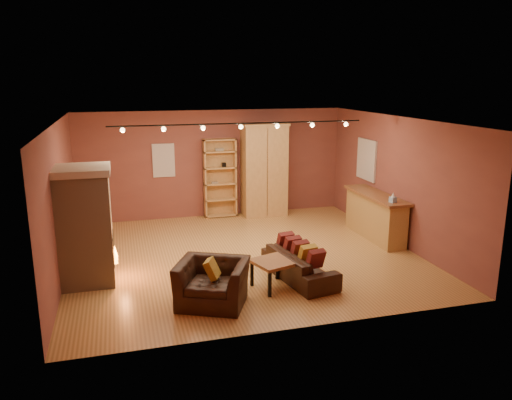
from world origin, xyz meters
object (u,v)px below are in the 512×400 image
object	(u,v)px
coffee_table	(274,265)
bar_counter	(375,215)
bookcase	(219,177)
armoire	(264,170)
fireplace	(86,226)
loveseat	(299,260)
armchair	(212,276)

from	to	relation	value
coffee_table	bar_counter	bearing A→B (deg)	33.95
bar_counter	coffee_table	xyz separation A→B (m)	(-3.10, -2.09, -0.10)
bookcase	armoire	distance (m)	1.20
armoire	bar_counter	distance (m)	3.29
bookcase	armoire	bearing A→B (deg)	-9.87
bookcase	coffee_table	bearing A→B (deg)	-90.38
fireplace	bookcase	size ratio (longest dim) A/B	1.02
bar_counter	loveseat	size ratio (longest dim) A/B	1.18
bookcase	coffee_table	size ratio (longest dim) A/B	2.48
loveseat	coffee_table	size ratio (longest dim) A/B	2.20
armoire	bookcase	bearing A→B (deg)	170.13
armchair	armoire	bearing A→B (deg)	89.88
bookcase	armchair	size ratio (longest dim) A/B	1.59
fireplace	bookcase	distance (m)	4.90
loveseat	armchair	world-z (taller)	armchair
loveseat	bookcase	bearing A→B (deg)	-3.20
coffee_table	bookcase	bearing A→B (deg)	89.62
bookcase	armoire	world-z (taller)	armoire
bar_counter	loveseat	bearing A→B (deg)	-144.12
armoire	coffee_table	distance (m)	4.90
bar_counter	loveseat	xyz separation A→B (m)	(-2.53, -1.83, -0.16)
bookcase	coffee_table	distance (m)	4.92
loveseat	armchair	xyz separation A→B (m)	(-1.73, -0.61, 0.12)
bookcase	bar_counter	world-z (taller)	bookcase
loveseat	armchair	size ratio (longest dim) A/B	1.41
bookcase	coffee_table	xyz separation A→B (m)	(-0.03, -4.88, -0.63)
fireplace	coffee_table	xyz separation A→B (m)	(3.14, -1.14, -0.63)
bookcase	bar_counter	distance (m)	4.18
fireplace	armchair	bearing A→B (deg)	-36.89
armchair	bookcase	bearing A→B (deg)	102.21
bar_counter	loveseat	distance (m)	3.12
bar_counter	armchair	size ratio (longest dim) A/B	1.65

